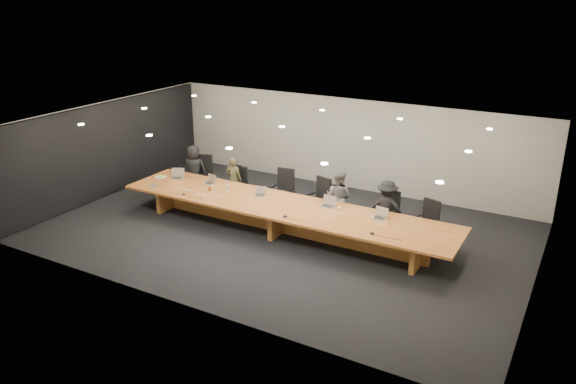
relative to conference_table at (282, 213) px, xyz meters
name	(u,v)px	position (x,y,z in m)	size (l,w,h in m)	color
ground	(282,232)	(0.00, 0.00, -0.52)	(12.00, 12.00, 0.00)	black
back_wall	(347,144)	(0.00, 4.00, 0.88)	(12.00, 0.02, 2.80)	#B0ACA0
left_wall_panel	(109,150)	(-5.94, 0.00, 0.85)	(0.08, 7.84, 2.74)	black
conference_table	(282,213)	(0.00, 0.00, 0.00)	(9.00, 1.80, 0.75)	brown
chair_far_left	(202,175)	(-3.51, 1.28, 0.08)	(0.62, 0.62, 1.21)	black
chair_left	(237,184)	(-2.29, 1.34, 0.00)	(0.53, 0.53, 1.04)	black
chair_mid_left	(283,190)	(-0.75, 1.32, 0.08)	(0.61, 0.61, 1.20)	black
chair_mid_right	(318,199)	(0.41, 1.22, 0.06)	(0.59, 0.59, 1.17)	black
chair_right	(386,212)	(2.30, 1.33, 0.03)	(0.56, 0.56, 1.11)	black
chair_far_right	(426,222)	(3.36, 1.16, 0.03)	(0.56, 0.56, 1.11)	black
person_a	(194,170)	(-3.75, 1.21, 0.23)	(0.73, 0.48, 1.50)	black
person_b	(234,180)	(-2.29, 1.17, 0.16)	(0.50, 0.33, 1.36)	#35331D
person_c	(338,197)	(1.00, 1.22, 0.21)	(0.71, 0.55, 1.46)	#525254
person_d	(386,208)	(2.35, 1.16, 0.20)	(0.93, 0.54, 1.44)	black
laptop_a	(177,174)	(-3.66, 0.30, 0.38)	(0.37, 0.27, 0.29)	tan
laptop_b	(208,179)	(-2.60, 0.38, 0.36)	(0.33, 0.24, 0.26)	tan
laptop_c	(260,191)	(-0.85, 0.30, 0.35)	(0.30, 0.21, 0.23)	tan
laptop_d	(327,202)	(1.05, 0.42, 0.37)	(0.36, 0.26, 0.28)	tan
laptop_e	(379,213)	(2.44, 0.36, 0.36)	(0.34, 0.24, 0.26)	#B6AC8B
water_bottle	(227,187)	(-1.80, 0.16, 0.33)	(0.06, 0.06, 0.20)	silver
amber_mug	(210,189)	(-2.24, -0.04, 0.28)	(0.08, 0.08, 0.10)	#662C12
paper_cup_near	(339,209)	(1.41, 0.35, 0.27)	(0.07, 0.07, 0.09)	white
paper_cup_far	(372,218)	(2.33, 0.23, 0.27)	(0.07, 0.07, 0.09)	silver
notepad	(160,177)	(-4.17, 0.18, 0.24)	(0.27, 0.22, 0.02)	white
lime_gadget	(161,176)	(-4.17, 0.19, 0.26)	(0.17, 0.09, 0.03)	green
av_box	(153,186)	(-3.78, -0.56, 0.24)	(0.18, 0.13, 0.03)	#B6B6BB
mic_left	(184,194)	(-2.66, -0.62, 0.24)	(0.12, 0.12, 0.03)	black
mic_center	(285,216)	(0.45, -0.63, 0.25)	(0.13, 0.13, 0.03)	black
mic_right	(372,233)	(2.63, -0.53, 0.25)	(0.12, 0.12, 0.03)	black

